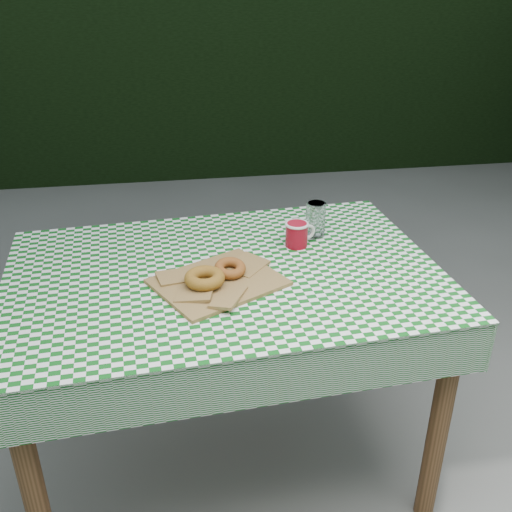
{
  "coord_description": "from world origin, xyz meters",
  "views": [
    {
      "loc": [
        -0.1,
        -1.58,
        1.59
      ],
      "look_at": [
        0.14,
        -0.04,
        0.79
      ],
      "focal_mm": 41.52,
      "sensor_mm": 36.0,
      "label": 1
    }
  ],
  "objects_px": {
    "coffee_mug": "(297,234)",
    "drinking_glass": "(315,219)",
    "paper_bag": "(218,281)",
    "table": "(227,374)"
  },
  "relations": [
    {
      "from": "coffee_mug",
      "to": "drinking_glass",
      "type": "relative_size",
      "value": 1.21
    },
    {
      "from": "coffee_mug",
      "to": "drinking_glass",
      "type": "height_order",
      "value": "drinking_glass"
    },
    {
      "from": "paper_bag",
      "to": "table",
      "type": "bearing_deg",
      "value": 70.56
    },
    {
      "from": "table",
      "to": "coffee_mug",
      "type": "height_order",
      "value": "coffee_mug"
    },
    {
      "from": "drinking_glass",
      "to": "paper_bag",
      "type": "bearing_deg",
      "value": -142.07
    },
    {
      "from": "paper_bag",
      "to": "coffee_mug",
      "type": "distance_m",
      "value": 0.34
    },
    {
      "from": "paper_bag",
      "to": "drinking_glass",
      "type": "bearing_deg",
      "value": 37.93
    },
    {
      "from": "table",
      "to": "drinking_glass",
      "type": "height_order",
      "value": "drinking_glass"
    },
    {
      "from": "table",
      "to": "paper_bag",
      "type": "height_order",
      "value": "paper_bag"
    },
    {
      "from": "paper_bag",
      "to": "drinking_glass",
      "type": "distance_m",
      "value": 0.44
    }
  ]
}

